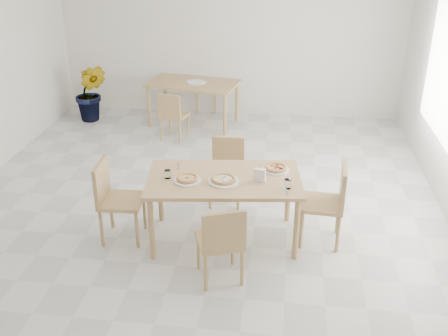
# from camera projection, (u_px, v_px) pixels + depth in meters

# --- Properties ---
(main_table) EXTENTS (1.72, 1.11, 0.75)m
(main_table) POSITION_uv_depth(u_px,v_px,m) (224.00, 184.00, 5.56)
(main_table) COLOR tan
(main_table) RESTS_ON ground
(chair_south) EXTENTS (0.53, 0.53, 0.84)m
(chair_south) POSITION_uv_depth(u_px,v_px,m) (221.00, 240.00, 4.93)
(chair_south) COLOR tan
(chair_south) RESTS_ON ground
(chair_north) EXTENTS (0.41, 0.41, 0.81)m
(chair_north) POSITION_uv_depth(u_px,v_px,m) (227.00, 166.00, 6.46)
(chair_north) COLOR tan
(chair_north) RESTS_ON ground
(chair_west) EXTENTS (0.47, 0.47, 0.91)m
(chair_west) POSITION_uv_depth(u_px,v_px,m) (114.00, 195.00, 5.65)
(chair_west) COLOR tan
(chair_west) RESTS_ON ground
(chair_east) EXTENTS (0.48, 0.48, 0.91)m
(chair_east) POSITION_uv_depth(u_px,v_px,m) (330.00, 199.00, 5.57)
(chair_east) COLOR tan
(chair_east) RESTS_ON ground
(plate_margherita) EXTENTS (0.29, 0.29, 0.02)m
(plate_margherita) POSITION_uv_depth(u_px,v_px,m) (187.00, 180.00, 5.45)
(plate_margherita) COLOR white
(plate_margherita) RESTS_ON main_table
(plate_mushroom) EXTENTS (0.33, 0.33, 0.02)m
(plate_mushroom) POSITION_uv_depth(u_px,v_px,m) (223.00, 181.00, 5.44)
(plate_mushroom) COLOR white
(plate_mushroom) RESTS_ON main_table
(plate_pepperoni) EXTENTS (0.29, 0.29, 0.02)m
(plate_pepperoni) POSITION_uv_depth(u_px,v_px,m) (276.00, 170.00, 5.69)
(plate_pepperoni) COLOR white
(plate_pepperoni) RESTS_ON main_table
(pizza_margherita) EXTENTS (0.28, 0.28, 0.03)m
(pizza_margherita) POSITION_uv_depth(u_px,v_px,m) (187.00, 178.00, 5.44)
(pizza_margherita) COLOR tan
(pizza_margherita) RESTS_ON plate_margherita
(pizza_mushroom) EXTENTS (0.34, 0.34, 0.03)m
(pizza_mushroom) POSITION_uv_depth(u_px,v_px,m) (223.00, 179.00, 5.43)
(pizza_mushroom) COLOR tan
(pizza_mushroom) RESTS_ON plate_mushroom
(pizza_pepperoni) EXTENTS (0.25, 0.25, 0.03)m
(pizza_pepperoni) POSITION_uv_depth(u_px,v_px,m) (276.00, 168.00, 5.68)
(pizza_pepperoni) COLOR tan
(pizza_pepperoni) RESTS_ON plate_pepperoni
(tumbler_a) EXTENTS (0.07, 0.07, 0.09)m
(tumbler_a) POSITION_uv_depth(u_px,v_px,m) (168.00, 174.00, 5.50)
(tumbler_a) COLOR white
(tumbler_a) RESTS_ON main_table
(tumbler_b) EXTENTS (0.07, 0.07, 0.10)m
(tumbler_b) POSITION_uv_depth(u_px,v_px,m) (288.00, 184.00, 5.29)
(tumbler_b) COLOR white
(tumbler_b) RESTS_ON main_table
(napkin_holder) EXTENTS (0.14, 0.08, 0.14)m
(napkin_holder) POSITION_uv_depth(u_px,v_px,m) (260.00, 175.00, 5.42)
(napkin_holder) COLOR silver
(napkin_holder) RESTS_ON main_table
(fork_a) EXTENTS (0.06, 0.19, 0.01)m
(fork_a) POSITION_uv_depth(u_px,v_px,m) (179.00, 166.00, 5.79)
(fork_a) COLOR silver
(fork_a) RESTS_ON main_table
(fork_b) EXTENTS (0.06, 0.19, 0.01)m
(fork_b) POSITION_uv_depth(u_px,v_px,m) (286.00, 190.00, 5.26)
(fork_b) COLOR silver
(fork_b) RESTS_ON main_table
(second_table) EXTENTS (1.61, 1.09, 0.75)m
(second_table) POSITION_uv_depth(u_px,v_px,m) (193.00, 87.00, 8.87)
(second_table) COLOR tan
(second_table) RESTS_ON ground
(chair_back_s) EXTENTS (0.47, 0.47, 0.79)m
(chair_back_s) POSITION_uv_depth(u_px,v_px,m) (172.00, 113.00, 8.27)
(chair_back_s) COLOR tan
(chair_back_s) RESTS_ON ground
(chair_back_n) EXTENTS (0.43, 0.43, 0.80)m
(chair_back_n) POSITION_uv_depth(u_px,v_px,m) (207.00, 85.00, 9.69)
(chair_back_n) COLOR tan
(chair_back_n) RESTS_ON ground
(plate_empty) EXTENTS (0.33, 0.33, 0.02)m
(plate_empty) POSITION_uv_depth(u_px,v_px,m) (196.00, 82.00, 8.80)
(plate_empty) COLOR white
(plate_empty) RESTS_ON second_table
(potted_plant) EXTENTS (0.61, 0.52, 1.01)m
(potted_plant) POSITION_uv_depth(u_px,v_px,m) (91.00, 93.00, 9.11)
(potted_plant) COLOR #225D1B
(potted_plant) RESTS_ON ground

